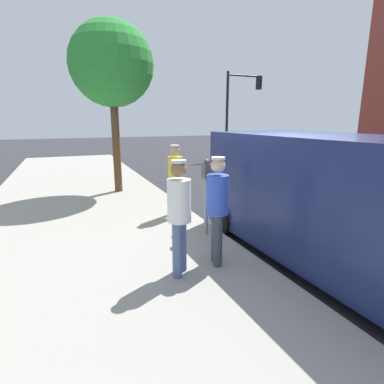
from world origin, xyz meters
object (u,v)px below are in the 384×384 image
Objects in this scene: parking_meter_near at (206,184)px; pedestrian_in_white at (179,211)px; pedestrian_in_blue at (217,204)px; pedestrian_in_yellow at (175,176)px; street_tree at (112,65)px; traffic_light_corner at (239,101)px; parked_van at (342,200)px.

pedestrian_in_white is at bearing 51.23° from parking_meter_near.
pedestrian_in_blue reaches higher than pedestrian_in_yellow.
pedestrian_in_yellow is 0.33× the size of street_tree.
pedestrian_in_white is 15.70m from traffic_light_corner.
pedestrian_in_white is 0.34× the size of street_tree.
street_tree reaches higher than parking_meter_near.
traffic_light_corner is (-7.81, -10.09, 2.40)m from pedestrian_in_yellow.
street_tree is (0.96, -4.56, 2.79)m from parking_meter_near.
pedestrian_in_blue is (0.38, 1.19, -0.05)m from parking_meter_near.
traffic_light_corner reaches higher than pedestrian_in_blue.
parked_van is (-1.88, 0.66, 0.03)m from pedestrian_in_blue.
pedestrian_in_yellow reaches higher than parking_meter_near.
parked_van is at bearing 129.09° from parking_meter_near.
pedestrian_in_white is 2.60m from parked_van.
parked_van is (-2.54, 0.55, 0.03)m from pedestrian_in_white.
traffic_light_corner is at bearing -141.17° from street_tree.
parked_van is 14.92m from traffic_light_corner.
parking_meter_near is 1.67m from pedestrian_in_white.
traffic_light_corner is at bearing -124.25° from pedestrian_in_white.
parking_meter_near is at bearing 56.29° from traffic_light_corner.
parking_meter_near is 0.90× the size of pedestrian_in_yellow.
pedestrian_in_white is 0.33× the size of traffic_light_corner.
pedestrian_in_yellow is 4.32m from street_tree.
street_tree is (0.58, -5.75, 2.85)m from pedestrian_in_blue.
pedestrian_in_blue is at bearing -170.72° from pedestrian_in_white.
parked_van is 1.03× the size of street_tree.
street_tree is at bearing 38.83° from traffic_light_corner.
traffic_light_corner reaches higher than parked_van.
pedestrian_in_blue is 15.25m from traffic_light_corner.
parked_van is at bearing 167.88° from pedestrian_in_white.
pedestrian_in_blue is at bearing 95.78° from street_tree.
traffic_light_corner is (-6.19, -13.37, 2.36)m from parked_van.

